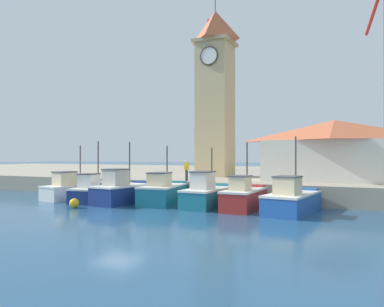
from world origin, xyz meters
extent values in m
plane|color=navy|center=(0.00, 0.00, 0.00)|extent=(300.00, 300.00, 0.00)
cube|color=#9E937F|center=(0.00, 28.08, 0.69)|extent=(120.00, 40.00, 1.38)
cube|color=silver|center=(-8.11, 5.28, 0.49)|extent=(2.71, 5.04, 0.98)
cube|color=silver|center=(-7.73, 7.38, 1.10)|extent=(1.70, 0.87, 0.24)
cube|color=silver|center=(-8.11, 5.28, 1.03)|extent=(2.78, 5.11, 0.12)
cube|color=beige|center=(-8.25, 4.45, 1.58)|extent=(1.37, 1.61, 0.97)
cube|color=#4C4C51|center=(-8.25, 4.45, 2.10)|extent=(1.47, 1.70, 0.08)
cylinder|color=#4C4742|center=(-8.00, 5.87, 2.60)|extent=(0.10, 0.10, 3.03)
torus|color=black|center=(-9.08, 5.69, 0.49)|extent=(0.21, 0.53, 0.52)
cube|color=navy|center=(-5.51, 4.57, 0.47)|extent=(2.35, 4.26, 0.94)
cube|color=navy|center=(-5.75, 6.33, 1.06)|extent=(1.60, 0.80, 0.24)
cube|color=silver|center=(-5.51, 4.57, 0.99)|extent=(2.41, 4.33, 0.12)
cube|color=silver|center=(-5.41, 3.87, 1.52)|extent=(1.24, 1.35, 0.94)
cube|color=#4C4C51|center=(-5.41, 3.87, 2.03)|extent=(1.33, 1.44, 0.08)
cylinder|color=#4C4742|center=(-5.58, 5.07, 2.72)|extent=(0.10, 0.10, 3.33)
torus|color=black|center=(-6.51, 4.64, 0.47)|extent=(0.19, 0.53, 0.52)
cube|color=navy|center=(-3.01, 4.71, 0.59)|extent=(2.56, 4.91, 1.19)
cube|color=navy|center=(-2.78, 6.81, 1.31)|extent=(1.81, 0.78, 0.24)
cube|color=silver|center=(-3.01, 4.71, 1.24)|extent=(2.62, 4.98, 0.12)
cube|color=#B2ADA3|center=(-3.10, 3.89, 1.83)|extent=(1.38, 1.54, 1.06)
cube|color=#4C4C51|center=(-3.10, 3.89, 2.40)|extent=(1.47, 1.63, 0.08)
cylinder|color=#4C4742|center=(-2.94, 5.30, 2.80)|extent=(0.10, 0.10, 3.00)
torus|color=black|center=(-4.09, 5.07, 0.59)|extent=(0.18, 0.53, 0.52)
cube|color=#196B7F|center=(-0.36, 5.72, 0.60)|extent=(2.82, 5.16, 1.20)
cube|color=#196B7F|center=(-0.70, 7.89, 1.32)|extent=(1.85, 0.87, 0.24)
cube|color=silver|center=(-0.36, 5.72, 1.25)|extent=(2.89, 5.23, 0.12)
cube|color=beige|center=(-0.23, 4.87, 1.72)|extent=(1.47, 1.64, 0.83)
cube|color=#4C4C51|center=(-0.23, 4.87, 2.17)|extent=(1.56, 1.74, 0.08)
cylinder|color=#4C4742|center=(-0.45, 6.32, 2.66)|extent=(0.10, 0.10, 2.71)
torus|color=black|center=(-1.51, 5.78, 0.60)|extent=(0.20, 0.53, 0.52)
cube|color=#196B7F|center=(3.00, 5.63, 0.55)|extent=(1.99, 4.85, 1.10)
cube|color=#196B7F|center=(3.05, 7.79, 1.22)|extent=(1.61, 0.63, 0.24)
cube|color=silver|center=(3.00, 5.63, 1.15)|extent=(2.05, 4.91, 0.12)
cube|color=beige|center=(2.98, 4.79, 1.74)|extent=(1.16, 1.47, 1.06)
cube|color=#4C4C51|center=(2.98, 4.79, 2.31)|extent=(1.24, 1.55, 0.08)
cylinder|color=#4C4742|center=(3.02, 6.23, 2.53)|extent=(0.10, 0.10, 2.64)
torus|color=black|center=(1.99, 5.89, 0.55)|extent=(0.13, 0.52, 0.52)
cube|color=#AD2823|center=(5.52, 5.45, 0.57)|extent=(1.72, 4.57, 1.14)
cube|color=#AD2823|center=(5.53, 7.48, 1.26)|extent=(1.45, 0.61, 0.24)
cube|color=silver|center=(5.52, 5.45, 1.19)|extent=(1.78, 4.63, 0.12)
cube|color=beige|center=(5.51, 4.65, 1.66)|extent=(1.03, 1.37, 0.81)
cube|color=#4C4C51|center=(5.51, 4.65, 2.10)|extent=(1.11, 1.45, 0.08)
cylinder|color=#4C4742|center=(5.52, 6.02, 2.72)|extent=(0.10, 0.10, 2.93)
torus|color=black|center=(4.59, 5.68, 0.57)|extent=(0.12, 0.52, 0.52)
cube|color=#2356A8|center=(8.47, 5.37, 0.52)|extent=(2.65, 5.39, 1.05)
cube|color=#2356A8|center=(8.75, 7.69, 1.17)|extent=(1.80, 0.80, 0.24)
cube|color=silver|center=(8.47, 5.37, 1.10)|extent=(2.71, 5.45, 0.12)
cube|color=beige|center=(8.36, 4.47, 1.63)|extent=(1.40, 1.69, 0.96)
cube|color=#4C4C51|center=(8.36, 4.47, 2.15)|extent=(1.49, 1.78, 0.08)
cylinder|color=#4C4742|center=(8.55, 6.01, 2.82)|extent=(0.10, 0.10, 3.34)
torus|color=black|center=(7.41, 5.75, 0.52)|extent=(0.18, 0.53, 0.52)
cube|color=tan|center=(-0.53, 15.75, 7.58)|extent=(2.94, 2.94, 12.39)
cube|color=tan|center=(-0.53, 15.75, 13.92)|extent=(3.44, 3.44, 0.30)
pyramid|color=#C1603D|center=(-0.53, 15.75, 15.52)|extent=(3.44, 3.44, 2.91)
cylinder|color=white|center=(-0.53, 14.22, 12.36)|extent=(1.62, 0.12, 1.62)
torus|color=#332D23|center=(-0.53, 14.18, 12.36)|extent=(1.74, 0.12, 1.74)
cylinder|color=#3F3F3F|center=(-0.53, 15.75, 17.78)|extent=(0.08, 0.08, 1.60)
cube|color=silver|center=(10.14, 13.87, 2.94)|extent=(10.24, 5.57, 3.11)
pyramid|color=#C1603D|center=(10.14, 13.87, 5.29)|extent=(10.64, 5.97, 1.59)
cylinder|color=red|center=(13.17, 26.18, 18.73)|extent=(2.10, 9.61, 2.93)
cube|color=maroon|center=(-6.71, 28.91, 1.98)|extent=(2.00, 2.00, 1.20)
cylinder|color=red|center=(-6.71, 28.91, 10.79)|extent=(0.56, 0.56, 16.42)
cylinder|color=red|center=(-8.44, 32.57, 18.98)|extent=(3.87, 7.65, 5.18)
cube|color=#4C4C4C|center=(-6.19, 27.82, 16.34)|extent=(1.00, 1.00, 1.00)
sphere|color=gold|center=(-4.44, 1.37, 0.31)|extent=(0.61, 0.61, 0.61)
cylinder|color=#33333D|center=(-0.32, 9.20, 1.81)|extent=(0.22, 0.22, 0.85)
cube|color=gold|center=(-0.32, 9.20, 2.51)|extent=(0.34, 0.22, 0.56)
sphere|color=beige|center=(-0.32, 9.20, 2.90)|extent=(0.20, 0.20, 0.20)
camera|label=1|loc=(12.51, -16.92, 3.35)|focal=35.00mm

